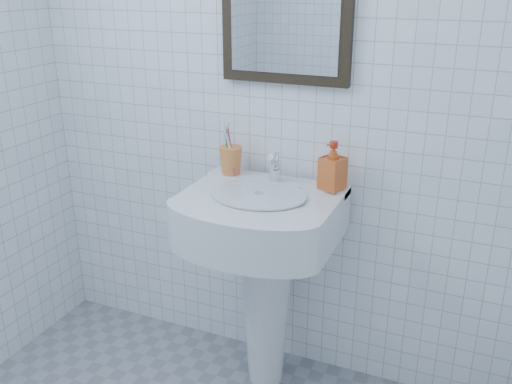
% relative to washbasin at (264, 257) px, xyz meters
% --- Properties ---
extents(wall_back, '(2.20, 0.02, 2.50)m').
position_rel_washbasin_xyz_m(wall_back, '(-0.02, 0.21, 0.66)').
color(wall_back, white).
rests_on(wall_back, ground).
extents(washbasin, '(0.57, 0.42, 0.88)m').
position_rel_washbasin_xyz_m(washbasin, '(0.00, 0.00, 0.00)').
color(washbasin, silver).
rests_on(washbasin, ground).
extents(faucet, '(0.05, 0.11, 0.12)m').
position_rel_washbasin_xyz_m(faucet, '(-0.00, 0.10, 0.33)').
color(faucet, silver).
rests_on(faucet, washbasin).
extents(toothbrush_cup, '(0.12, 0.12, 0.11)m').
position_rel_washbasin_xyz_m(toothbrush_cup, '(-0.20, 0.12, 0.34)').
color(toothbrush_cup, orange).
rests_on(toothbrush_cup, washbasin).
extents(soap_dispenser, '(0.11, 0.11, 0.18)m').
position_rel_washbasin_xyz_m(soap_dispenser, '(0.23, 0.11, 0.37)').
color(soap_dispenser, red).
rests_on(soap_dispenser, washbasin).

